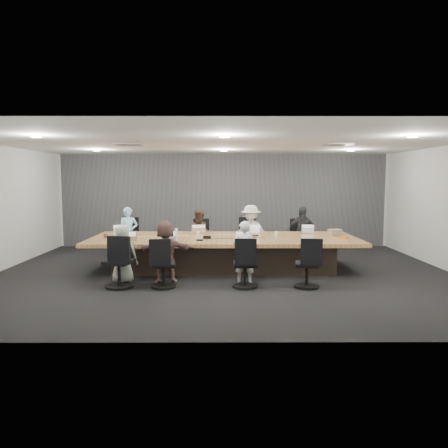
{
  "coord_description": "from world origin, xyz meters",
  "views": [
    {
      "loc": [
        -0.04,
        -9.32,
        2.05
      ],
      "look_at": [
        0.0,
        0.4,
        1.05
      ],
      "focal_mm": 35.0,
      "sensor_mm": 36.0,
      "label": 1
    }
  ],
  "objects_px": {
    "laptop_3": "(306,232)",
    "person_5": "(166,252)",
    "chair_3": "(299,242)",
    "canvas_bag": "(335,233)",
    "chair_1": "(201,242)",
    "laptop_2": "(252,232)",
    "laptop_0": "(124,232)",
    "bottle_clear": "(176,233)",
    "laptop_4": "(129,242)",
    "laptop_5": "(169,242)",
    "bottle_green_right": "(245,232)",
    "stapler": "(207,237)",
    "chair_2": "(250,240)",
    "mug_brown": "(105,236)",
    "person_1": "(201,234)",
    "person_6": "(244,252)",
    "conference_table": "(224,252)",
    "laptop_6": "(243,242)",
    "person_0": "(128,233)",
    "chair_6": "(245,268)",
    "laptop_1": "(199,232)",
    "person_4": "(123,255)",
    "bottle_green_left": "(125,232)",
    "person_3": "(302,233)",
    "snack_packet": "(343,237)",
    "chair_7": "(307,268)",
    "person_2": "(251,232)",
    "chair_0": "(131,240)",
    "chair_5": "(163,269)"
  },
  "relations": [
    {
      "from": "chair_3",
      "to": "canvas_bag",
      "type": "xyz_separation_m",
      "value": [
        0.56,
        -1.5,
        0.43
      ]
    },
    {
      "from": "chair_0",
      "to": "bottle_green_left",
      "type": "height_order",
      "value": "bottle_green_left"
    },
    {
      "from": "laptop_4",
      "to": "laptop_5",
      "type": "distance_m",
      "value": 0.84
    },
    {
      "from": "chair_0",
      "to": "laptop_5",
      "type": "height_order",
      "value": "chair_0"
    },
    {
      "from": "person_6",
      "to": "snack_packet",
      "type": "relative_size",
      "value": 6.69
    },
    {
      "from": "chair_0",
      "to": "laptop_0",
      "type": "height_order",
      "value": "chair_0"
    },
    {
      "from": "chair_2",
      "to": "bottle_clear",
      "type": "bearing_deg",
      "value": 59.83
    },
    {
      "from": "person_3",
      "to": "laptop_4",
      "type": "bearing_deg",
      "value": -156.37
    },
    {
      "from": "laptop_4",
      "to": "canvas_bag",
      "type": "xyz_separation_m",
      "value": [
        4.56,
        1.0,
        0.07
      ]
    },
    {
      "from": "laptop_2",
      "to": "person_6",
      "type": "xyz_separation_m",
      "value": [
        -0.31,
        -2.15,
        -0.13
      ]
    },
    {
      "from": "chair_7",
      "to": "person_5",
      "type": "height_order",
      "value": "person_5"
    },
    {
      "from": "chair_3",
      "to": "laptop_1",
      "type": "bearing_deg",
      "value": 20.69
    },
    {
      "from": "conference_table",
      "to": "person_5",
      "type": "distance_m",
      "value": 1.79
    },
    {
      "from": "laptop_3",
      "to": "canvas_bag",
      "type": "xyz_separation_m",
      "value": [
        0.56,
        -0.6,
        0.07
      ]
    },
    {
      "from": "chair_1",
      "to": "laptop_2",
      "type": "bearing_deg",
      "value": 147.04
    },
    {
      "from": "stapler",
      "to": "conference_table",
      "type": "bearing_deg",
      "value": 43.53
    },
    {
      "from": "chair_0",
      "to": "person_6",
      "type": "xyz_separation_m",
      "value": [
        2.85,
        -3.05,
        0.19
      ]
    },
    {
      "from": "laptop_1",
      "to": "canvas_bag",
      "type": "relative_size",
      "value": 1.14
    },
    {
      "from": "chair_7",
      "to": "person_0",
      "type": "xyz_separation_m",
      "value": [
        -4.02,
        3.05,
        0.3
      ]
    },
    {
      "from": "chair_5",
      "to": "person_1",
      "type": "distance_m",
      "value": 3.11
    },
    {
      "from": "chair_3",
      "to": "chair_6",
      "type": "relative_size",
      "value": 1.05
    },
    {
      "from": "chair_1",
      "to": "laptop_2",
      "type": "relative_size",
      "value": 2.56
    },
    {
      "from": "laptop_3",
      "to": "bottle_green_left",
      "type": "xyz_separation_m",
      "value": [
        -4.28,
        -0.67,
        0.1
      ]
    },
    {
      "from": "person_1",
      "to": "laptop_6",
      "type": "bearing_deg",
      "value": -67.51
    },
    {
      "from": "laptop_2",
      "to": "laptop_4",
      "type": "height_order",
      "value": "same"
    },
    {
      "from": "person_3",
      "to": "laptop_6",
      "type": "relative_size",
      "value": 4.48
    },
    {
      "from": "person_1",
      "to": "person_6",
      "type": "bearing_deg",
      "value": -72.1
    },
    {
      "from": "laptop_0",
      "to": "bottle_clear",
      "type": "height_order",
      "value": "bottle_clear"
    },
    {
      "from": "bottle_green_right",
      "to": "laptop_3",
      "type": "bearing_deg",
      "value": 29.09
    },
    {
      "from": "laptop_3",
      "to": "person_5",
      "type": "xyz_separation_m",
      "value": [
        -3.17,
        -2.15,
        -0.12
      ]
    },
    {
      "from": "chair_2",
      "to": "mug_brown",
      "type": "distance_m",
      "value": 3.84
    },
    {
      "from": "laptop_4",
      "to": "laptop_5",
      "type": "height_order",
      "value": "same"
    },
    {
      "from": "chair_1",
      "to": "laptop_3",
      "type": "height_order",
      "value": "chair_1"
    },
    {
      "from": "chair_6",
      "to": "chair_3",
      "type": "bearing_deg",
      "value": 63.66
    },
    {
      "from": "laptop_6",
      "to": "chair_1",
      "type": "bearing_deg",
      "value": 112.63
    },
    {
      "from": "person_3",
      "to": "laptop_5",
      "type": "relative_size",
      "value": 4.58
    },
    {
      "from": "chair_3",
      "to": "laptop_4",
      "type": "xyz_separation_m",
      "value": [
        -4.01,
        -2.5,
        0.36
      ]
    },
    {
      "from": "laptop_1",
      "to": "person_5",
      "type": "bearing_deg",
      "value": 70.75
    },
    {
      "from": "laptop_2",
      "to": "person_3",
      "type": "xyz_separation_m",
      "value": [
        1.31,
        0.55,
        -0.07
      ]
    },
    {
      "from": "person_5",
      "to": "laptop_2",
      "type": "bearing_deg",
      "value": -139.94
    },
    {
      "from": "chair_3",
      "to": "bottle_green_right",
      "type": "relative_size",
      "value": 2.91
    },
    {
      "from": "person_0",
      "to": "laptop_3",
      "type": "relative_size",
      "value": 4.52
    },
    {
      "from": "bottle_green_right",
      "to": "stapler",
      "type": "distance_m",
      "value": 0.87
    },
    {
      "from": "laptop_1",
      "to": "bottle_clear",
      "type": "relative_size",
      "value": 1.61
    },
    {
      "from": "conference_table",
      "to": "person_2",
      "type": "xyz_separation_m",
      "value": [
        0.7,
        1.35,
        0.29
      ]
    },
    {
      "from": "snack_packet",
      "to": "person_0",
      "type": "bearing_deg",
      "value": 162.97
    },
    {
      "from": "chair_5",
      "to": "chair_6",
      "type": "height_order",
      "value": "chair_6"
    },
    {
      "from": "person_4",
      "to": "bottle_green_left",
      "type": "distance_m",
      "value": 1.53
    },
    {
      "from": "person_2",
      "to": "conference_table",
      "type": "bearing_deg",
      "value": -102.68
    },
    {
      "from": "chair_6",
      "to": "bottle_green_right",
      "type": "distance_m",
      "value": 1.72
    }
  ]
}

